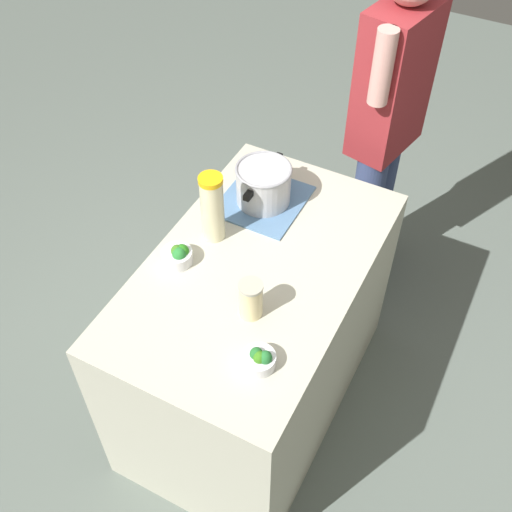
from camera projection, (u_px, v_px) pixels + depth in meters
name	position (u px, v px, depth m)	size (l,w,h in m)	color
ground_plane	(256.00, 392.00, 2.88)	(8.00, 8.00, 0.00)	slate
counter_slab	(256.00, 337.00, 2.56)	(1.20, 0.73, 0.87)	beige
dish_cloth	(263.00, 200.00, 2.46)	(0.33, 0.31, 0.01)	#567CA5
cooking_pot	(263.00, 184.00, 2.39)	(0.28, 0.22, 0.16)	#B7B7BC
lemonade_pitcher	(212.00, 207.00, 2.23)	(0.09, 0.09, 0.28)	beige
mason_jar	(251.00, 299.00, 2.04)	(0.08, 0.08, 0.14)	beige
broccoli_bowl_front	(259.00, 359.00, 1.93)	(0.11, 0.11, 0.07)	silver
broccoli_bowl_center	(178.00, 255.00, 2.22)	(0.11, 0.11, 0.08)	silver
person_cook	(386.00, 124.00, 2.74)	(0.50, 0.27, 1.65)	#384671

